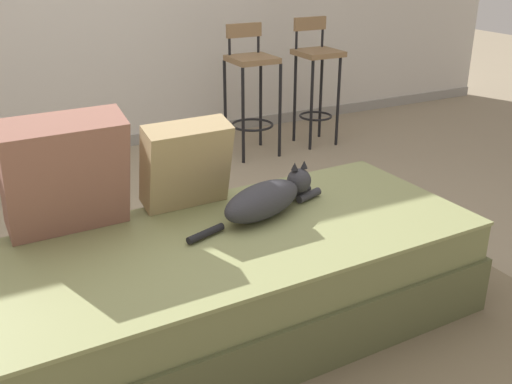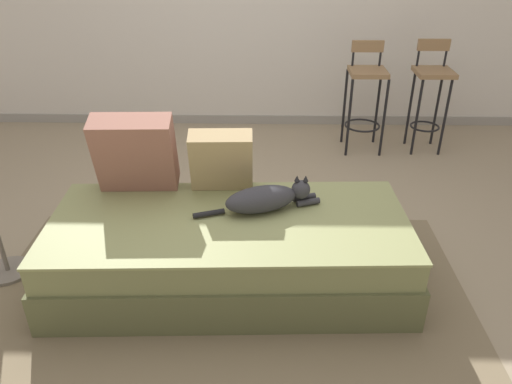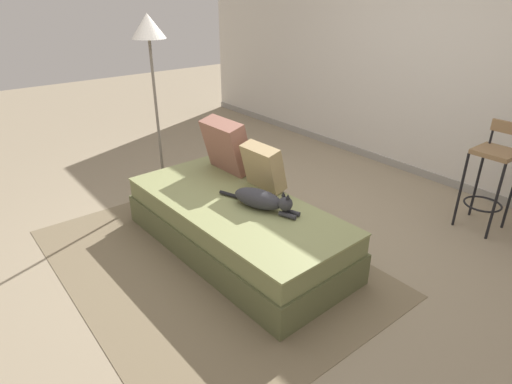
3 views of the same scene
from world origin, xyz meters
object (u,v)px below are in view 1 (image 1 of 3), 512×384
Objects in this scene: throw_pillow_corner at (65,174)px; couch at (235,280)px; throw_pillow_middle at (186,164)px; cat at (267,198)px; bar_stool_by_doorway at (316,70)px; bar_stool_near_window at (251,81)px.

couch is at bearing -29.99° from throw_pillow_corner.
throw_pillow_corner reaches higher than throw_pillow_middle.
couch is 0.81m from throw_pillow_corner.
bar_stool_by_doorway is (1.46, 1.88, 0.08)m from cat.
bar_stool_by_doorway is at bearing 49.95° from couch.
couch is 2.10× the size of bar_stool_by_doorway.
throw_pillow_corner is 0.83m from cat.
bar_stool_by_doorway is (1.67, 1.99, 0.37)m from couch.
throw_pillow_middle is 2.00m from bar_stool_near_window.
throw_pillow_corner is 2.35m from bar_stool_near_window.
bar_stool_near_window is (1.67, 1.65, -0.12)m from throw_pillow_corner.
throw_pillow_middle is 0.38m from cat.
bar_stool_by_doorway reaches higher than throw_pillow_corner.
cat is at bearing 27.30° from couch.
cat is (0.21, 0.11, 0.29)m from couch.
couch is 0.54m from throw_pillow_middle.
bar_stool_near_window is (1.09, 1.98, 0.35)m from couch.
throw_pillow_corner is at bearing 150.01° from couch.
cat is 0.75× the size of bar_stool_near_window.
throw_pillow_corner is 0.51× the size of bar_stool_by_doorway.
throw_pillow_corner is 2.79m from bar_stool_by_doorway.
couch is 0.37m from cat.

